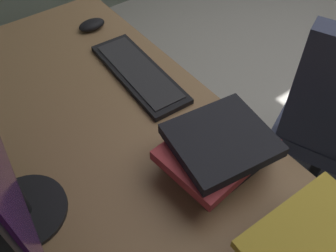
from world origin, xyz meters
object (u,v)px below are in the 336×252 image
keyboard_main (139,73)px  office_chair (334,139)px  book_stack_near (218,149)px  mouse_spare (92,25)px  drawer_pedestal (136,238)px

keyboard_main → office_chair: 0.79m
book_stack_near → office_chair: (-0.06, -0.59, -0.34)m
keyboard_main → mouse_spare: (0.34, -0.01, 0.01)m
drawer_pedestal → office_chair: bearing=-102.3°
drawer_pedestal → book_stack_near: size_ratio=2.45×
keyboard_main → book_stack_near: (-0.42, 0.04, 0.05)m
keyboard_main → book_stack_near: size_ratio=1.50×
keyboard_main → office_chair: bearing=-131.3°
keyboard_main → drawer_pedestal: bearing=141.1°
office_chair → book_stack_near: bearing=83.9°
keyboard_main → mouse_spare: 0.34m
drawer_pedestal → mouse_spare: size_ratio=6.68×
drawer_pedestal → keyboard_main: bearing=-38.9°
book_stack_near → keyboard_main: bearing=-5.1°
keyboard_main → book_stack_near: bearing=174.9°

